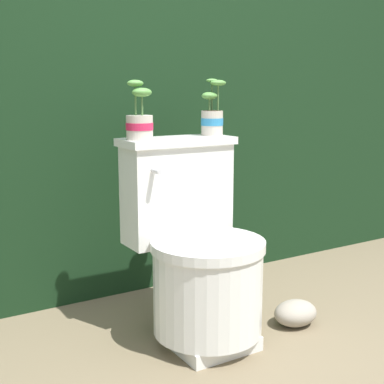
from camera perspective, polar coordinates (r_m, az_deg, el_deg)
ground_plane at (r=2.17m, az=0.08°, el=-15.56°), size 12.00×12.00×0.00m
hedge_backdrop at (r=2.80m, az=-10.04°, el=6.91°), size 3.88×0.69×1.56m
toilet at (r=2.09m, az=0.60°, el=-6.86°), size 0.46×0.55×0.78m
potted_plant_left at (r=2.04m, az=-5.62°, el=7.52°), size 0.10×0.10×0.22m
potted_plant_midleft at (r=2.24m, az=2.17°, el=8.06°), size 0.11×0.09×0.23m
garden_stone at (r=2.32m, az=10.97°, el=-12.55°), size 0.19×0.15×0.10m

